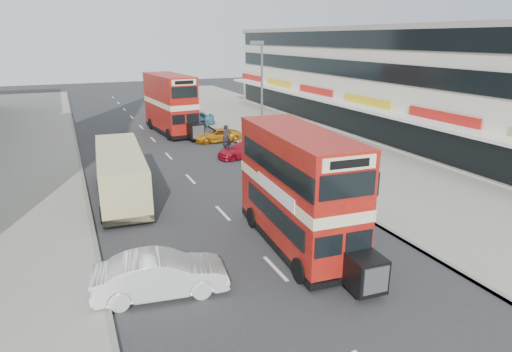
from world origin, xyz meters
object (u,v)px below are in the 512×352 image
bus_main (298,189)px  coach (121,172)px  car_left_front (160,275)px  car_right_b (217,135)px  street_lamp (261,89)px  pedestrian_near (311,157)px  car_right_a (244,150)px  cyclist (227,145)px  bus_second (170,104)px  car_right_c (191,119)px

bus_main → coach: size_ratio=0.94×
bus_main → car_left_front: 6.40m
car_left_front → car_right_b: car_left_front is taller
street_lamp → car_left_front: size_ratio=1.82×
pedestrian_near → street_lamp: bearing=-89.8°
car_right_a → bus_main: bearing=-17.0°
car_left_front → cyclist: bearing=-19.0°
bus_second → car_left_front: bus_second is taller
bus_second → cyclist: (1.92, -9.49, -1.90)m
car_right_a → cyclist: bearing=-148.9°
car_right_c → street_lamp: bearing=11.4°
street_lamp → bus_second: street_lamp is taller
cyclist → street_lamp: bearing=-16.5°
pedestrian_near → cyclist: cyclist is taller
coach → cyclist: 10.45m
pedestrian_near → cyclist: bearing=-71.6°
bus_main → cyclist: 15.59m
street_lamp → pedestrian_near: (0.97, -5.73, -3.72)m
car_left_front → car_right_c: 29.70m
car_left_front → car_right_a: bearing=-23.3°
car_right_a → pedestrian_near: (2.52, -5.17, 0.48)m
car_right_a → cyclist: 1.57m
bus_main → bus_second: bus_second is taller
bus_second → cyclist: bus_second is taller
street_lamp → car_left_front: (-10.82, -16.00, -4.05)m
bus_main → street_lamp: bearing=-104.6°
car_right_c → bus_main: bearing=-3.6°
car_right_a → cyclist: cyclist is taller
car_right_c → coach: bearing=-23.7°
car_right_b → cyclist: 4.39m
street_lamp → car_right_a: (-1.54, -0.55, -4.20)m
street_lamp → cyclist: street_lamp is taller
cyclist → car_right_c: bearing=87.5°
car_left_front → cyclist: cyclist is taller
coach → car_right_a: coach is taller
bus_second → pedestrian_near: (5.33, -15.94, -1.59)m
car_left_front → car_right_a: size_ratio=1.12×
coach → car_left_front: coach is taller
bus_main → car_right_b: bus_main is taller
car_right_a → pedestrian_near: 5.77m
car_right_a → car_right_b: size_ratio=1.03×
street_lamp → coach: size_ratio=0.88×
bus_main → car_right_c: (2.93, 26.90, -1.73)m
coach → pedestrian_near: bearing=3.0°
car_right_c → car_right_b: bearing=4.1°
car_right_a → car_right_b: 5.61m
car_right_c → car_left_front: bearing=-14.9°
bus_main → bus_second: size_ratio=0.94×
bus_second → car_right_a: bus_second is taller
bus_main → car_right_a: bus_main is taller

